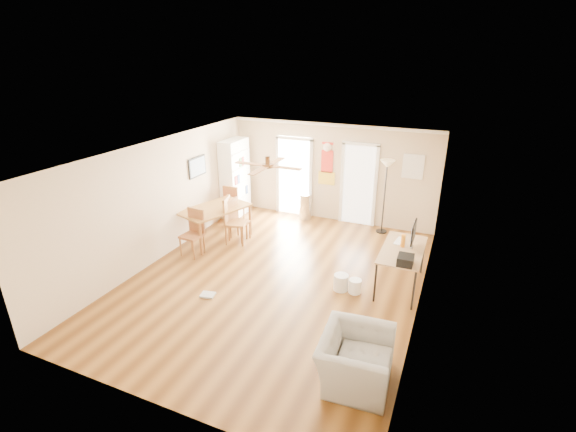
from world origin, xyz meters
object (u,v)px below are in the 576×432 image
at_px(bookshelf, 235,178).
at_px(wastebasket_b, 341,282).
at_px(wastebasket_a, 355,286).
at_px(armchair, 355,359).
at_px(printer, 405,260).
at_px(dining_table, 215,224).
at_px(dining_chair_right_b, 236,221).
at_px(dining_chair_near, 191,233).
at_px(dining_chair_far, 234,203).
at_px(dining_chair_right_a, 239,220).
at_px(torchiere_lamp, 384,197).
at_px(computer_desk, 401,268).
at_px(trash_can, 305,206).

relative_size(bookshelf, wastebasket_b, 6.56).
height_order(bookshelf, wastebasket_a, bookshelf).
bearing_deg(armchair, printer, -11.73).
relative_size(dining_table, dining_chair_right_b, 1.45).
height_order(dining_chair_near, dining_chair_far, dining_chair_near).
height_order(bookshelf, dining_chair_near, bookshelf).
xyz_separation_m(dining_table, dining_chair_right_a, (0.55, 0.20, 0.10)).
xyz_separation_m(dining_chair_right_b, armchair, (3.75, -3.25, -0.21)).
distance_m(torchiere_lamp, computer_desk, 2.65).
xyz_separation_m(dining_chair_right_a, dining_chair_near, (-0.58, -1.11, 0.01)).
xyz_separation_m(bookshelf, dining_chair_far, (0.21, -0.43, -0.55)).
xyz_separation_m(dining_chair_far, computer_desk, (4.63, -1.64, -0.11)).
xyz_separation_m(computer_desk, wastebasket_b, (-1.01, -0.58, -0.24)).
xyz_separation_m(dining_chair_right_b, wastebasket_b, (2.91, -1.07, -0.40)).
bearing_deg(printer, dining_chair_right_b, 163.80).
distance_m(dining_chair_right_a, wastebasket_b, 3.18).
height_order(torchiere_lamp, wastebasket_b, torchiere_lamp).
bearing_deg(dining_chair_far, torchiere_lamp, -171.24).
xyz_separation_m(trash_can, torchiere_lamp, (2.10, -0.05, 0.58)).
bearing_deg(bookshelf, trash_can, -3.11).
bearing_deg(armchair, wastebasket_b, 17.21).
bearing_deg(dining_chair_near, dining_table, 92.40).
distance_m(wastebasket_b, armchair, 2.34).
distance_m(trash_can, printer, 4.40).
distance_m(dining_chair_right_b, armchair, 4.96).
relative_size(dining_chair_right_a, dining_chair_far, 0.99).
xyz_separation_m(dining_chair_right_b, trash_can, (0.99, 2.03, -0.20)).
relative_size(dining_table, dining_chair_near, 1.56).
relative_size(trash_can, armchair, 0.66).
distance_m(dining_chair_right_a, dining_chair_right_b, 0.16).
height_order(dining_chair_far, armchair, dining_chair_far).
bearing_deg(bookshelf, armchair, -62.20).
xyz_separation_m(printer, wastebasket_b, (-1.14, 0.02, -0.73)).
xyz_separation_m(dining_chair_right_b, torchiere_lamp, (3.09, 1.97, 0.38)).
relative_size(dining_chair_right_a, dining_chair_right_b, 0.91).
height_order(trash_can, printer, printer).
height_order(wastebasket_b, armchair, armchair).
relative_size(printer, wastebasket_a, 1.15).
bearing_deg(dining_chair_near, torchiere_lamp, 43.03).
bearing_deg(dining_chair_far, wastebasket_a, 147.02).
relative_size(printer, armchair, 0.29).
xyz_separation_m(dining_chair_right_a, computer_desk, (3.92, -0.64, -0.10)).
relative_size(torchiere_lamp, armchair, 1.72).
distance_m(dining_chair_far, trash_can, 1.92).
bearing_deg(computer_desk, torchiere_lamp, 108.70).
bearing_deg(dining_table, bookshelf, 102.70).
bearing_deg(dining_chair_right_a, dining_chair_far, 40.87).
height_order(dining_chair_near, armchair, dining_chair_near).
bearing_deg(computer_desk, dining_chair_near, -174.02).
relative_size(torchiere_lamp, printer, 5.90).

